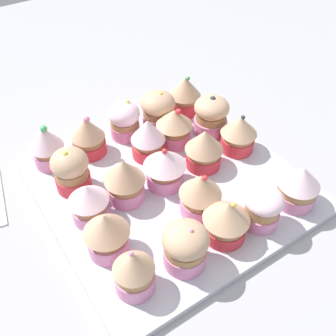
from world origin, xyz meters
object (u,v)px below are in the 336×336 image
Objects in this scene: cupcake_14 at (200,193)px; cupcake_18 at (226,219)px; cupcake_13 at (88,201)px; cupcake_19 at (185,246)px; cupcake_4 at (47,145)px; cupcake_12 at (125,179)px; cupcake_5 at (211,115)px; cupcake_16 at (299,185)px; cupcake_17 at (263,207)px; cupcake_10 at (206,149)px; cupcake_1 at (158,110)px; cupcake_11 at (166,167)px; cupcake_8 at (71,170)px; cupcake_15 at (107,233)px; cupcake_20 at (134,271)px; cupcake_0 at (185,94)px; cupcake_3 at (88,136)px; cupcake_7 at (148,138)px; cupcake_6 at (174,125)px; cupcake_2 at (127,119)px; cupcake_9 at (240,134)px.

cupcake_18 is at bearing 92.30° from cupcake_14.
cupcake_19 reaches higher than cupcake_13.
cupcake_4 is 15.61cm from cupcake_12.
cupcake_14 reaches higher than cupcake_19.
cupcake_16 is (-0.20, 21.02, -0.08)cm from cupcake_5.
cupcake_13 is 25.20cm from cupcake_17.
cupcake_13 is at bearing 3.42° from cupcake_12.
cupcake_12 is at bearing -4.42° from cupcake_10.
cupcake_1 reaches higher than cupcake_11.
cupcake_8 is 29.55cm from cupcake_17.
cupcake_16 is (-28.12, 7.90, -0.26)cm from cupcake_15.
cupcake_4 is 1.11× the size of cupcake_20.
cupcake_19 is at bearing 54.79° from cupcake_0.
cupcake_14 reaches higher than cupcake_18.
cupcake_1 is at bearing -102.25° from cupcake_18.
cupcake_3 is 10.37cm from cupcake_7.
cupcake_7 reaches higher than cupcake_6.
cupcake_1 is 0.98× the size of cupcake_5.
cupcake_8 is at bearing -55.87° from cupcake_18.
cupcake_12 is at bearing -176.58° from cupcake_13.
cupcake_2 is at bearing -89.42° from cupcake_18.
cupcake_11 is 0.94× the size of cupcake_12.
cupcake_5 is 28.78cm from cupcake_19.
cupcake_3 is 1.02× the size of cupcake_15.
cupcake_15 is 1.02× the size of cupcake_19.
cupcake_15 is at bearing -15.69° from cupcake_16.
cupcake_15 is 1.01× the size of cupcake_20.
cupcake_1 is at bearing 170.90° from cupcake_2.
cupcake_0 is 1.12× the size of cupcake_9.
cupcake_12 is at bearing 116.41° from cupcake_4.
cupcake_2 and cupcake_11 have the same top height.
cupcake_15 is (28.87, 6.34, 0.37)cm from cupcake_9.
cupcake_10 is 1.16× the size of cupcake_17.
cupcake_5 reaches higher than cupcake_15.
cupcake_14 is (-1.14, 7.45, 0.15)cm from cupcake_11.
cupcake_12 is 16.29cm from cupcake_18.
cupcake_9 is (-8.12, 13.49, -0.20)cm from cupcake_1.
cupcake_5 is at bearing 91.83° from cupcake_0.
cupcake_17 is (7.06, 21.05, -0.45)cm from cupcake_5.
cupcake_2 is 0.94× the size of cupcake_14.
cupcake_11 is at bearing 149.12° from cupcake_8.
cupcake_10 is (7.54, 0.20, 0.26)cm from cupcake_9.
cupcake_1 is 1.04× the size of cupcake_2.
cupcake_15 reaches higher than cupcake_16.
cupcake_10 is at bearing 175.58° from cupcake_12.
cupcake_14 is (12.94, 22.18, -0.07)cm from cupcake_0.
cupcake_0 is at bearing -178.98° from cupcake_2.
cupcake_7 is 0.95× the size of cupcake_8.
cupcake_7 is 1.18× the size of cupcake_17.
cupcake_18 is at bearing 155.46° from cupcake_15.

